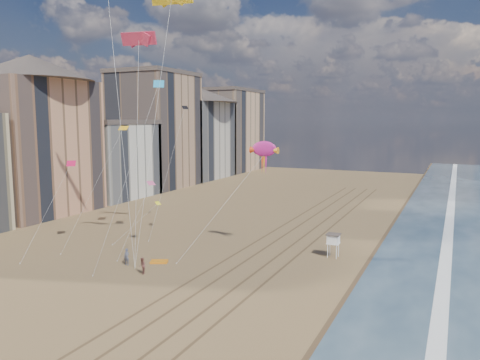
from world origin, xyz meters
name	(u,v)px	position (x,y,z in m)	size (l,w,h in m)	color
ground	(107,341)	(0.00, 0.00, 0.00)	(260.00, 260.00, 0.00)	brown
wet_sand	(413,244)	(19.00, 40.00, 0.00)	(260.00, 260.00, 0.00)	#42301E
foam	(447,248)	(23.20, 40.00, 0.00)	(260.00, 260.00, 0.00)	white
tracks	(275,249)	(2.55, 30.00, 0.01)	(7.68, 120.00, 0.01)	brown
buildings	(141,134)	(-45.73, 65.59, 13.55)	(34.72, 131.35, 29.00)	#C6B284
lifeguard_stand	(333,239)	(10.42, 29.44, 2.29)	(1.64, 1.64, 2.97)	white
grounded_kite	(159,262)	(-7.96, 18.42, 0.11)	(2.02, 1.29, 0.23)	orange
show_kite	(264,149)	(1.67, 27.94, 13.33)	(5.67, 4.99, 17.19)	#B91C7D
kite_flyer_a	(127,257)	(-10.87, 16.01, 0.99)	(0.72, 0.47, 1.98)	#505468
kite_flyer_b	(142,266)	(-7.22, 14.14, 0.94)	(0.91, 0.71, 1.87)	brown
small_kites	(136,135)	(-15.99, 25.19, 14.94)	(13.16, 16.48, 18.12)	#E1154B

